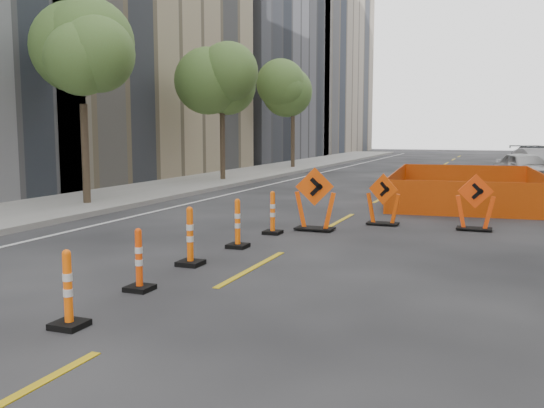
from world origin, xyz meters
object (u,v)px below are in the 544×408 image
at_px(channelizer_6, 238,223).
at_px(parked_car_mid, 537,162).
at_px(channelizer_3, 68,289).
at_px(parked_car_near, 525,168).
at_px(channelizer_7, 273,213).
at_px(chevron_sign_left, 315,199).
at_px(chevron_sign_center, 383,199).
at_px(parked_car_far, 536,158).
at_px(channelizer_4, 139,259).
at_px(channelizer_5, 190,236).
at_px(chevron_sign_right, 475,202).

relative_size(channelizer_6, parked_car_mid, 0.24).
xyz_separation_m(channelizer_3, parked_car_near, (5.85, 24.43, 0.22)).
bearing_deg(channelizer_7, chevron_sign_left, 47.53).
distance_m(chevron_sign_center, parked_car_far, 25.47).
height_order(channelizer_6, parked_car_mid, parked_car_mid).
height_order(channelizer_4, parked_car_far, parked_car_far).
relative_size(channelizer_3, channelizer_4, 1.02).
bearing_deg(parked_car_far, channelizer_4, -118.88).
relative_size(channelizer_5, chevron_sign_left, 0.70).
distance_m(channelizer_4, channelizer_6, 3.70).
relative_size(chevron_sign_right, parked_car_mid, 0.32).
height_order(channelizer_5, parked_car_near, parked_car_near).
bearing_deg(channelizer_5, chevron_sign_left, 77.76).
xyz_separation_m(channelizer_4, channelizer_7, (0.08, 5.55, 0.02)).
relative_size(channelizer_6, channelizer_7, 1.01).
bearing_deg(channelizer_4, chevron_sign_center, 73.88).
relative_size(channelizer_4, chevron_sign_right, 0.70).
relative_size(channelizer_3, parked_car_far, 0.20).
bearing_deg(parked_car_mid, parked_car_near, -117.74).
bearing_deg(channelizer_7, chevron_sign_center, 46.86).
xyz_separation_m(channelizer_4, parked_car_mid, (6.75, 27.54, 0.24)).
relative_size(channelizer_6, parked_car_far, 0.20).
bearing_deg(parked_car_near, chevron_sign_right, -116.87).
height_order(parked_car_near, parked_car_mid, parked_car_mid).
bearing_deg(parked_car_mid, channelizer_5, -124.38).
bearing_deg(channelizer_4, channelizer_6, 90.01).
xyz_separation_m(channelizer_4, chevron_sign_right, (4.58, 7.89, 0.21)).
distance_m(channelizer_3, parked_car_far, 35.45).
distance_m(channelizer_5, parked_car_near, 21.62).
relative_size(channelizer_4, parked_car_mid, 0.22).
height_order(channelizer_5, parked_car_far, parked_car_far).
height_order(channelizer_4, chevron_sign_left, chevron_sign_left).
distance_m(channelizer_4, chevron_sign_right, 9.12).
bearing_deg(channelizer_5, channelizer_7, 86.94).
bearing_deg(chevron_sign_right, channelizer_4, -130.17).
distance_m(channelizer_3, chevron_sign_center, 9.98).
relative_size(channelizer_4, chevron_sign_left, 0.63).
distance_m(channelizer_3, chevron_sign_right, 10.69).
bearing_deg(parked_car_far, chevron_sign_right, -112.32).
height_order(channelizer_4, channelizer_7, channelizer_7).
bearing_deg(channelizer_4, channelizer_5, 93.71).
height_order(channelizer_4, parked_car_mid, parked_car_mid).
distance_m(chevron_sign_left, parked_car_mid, 21.93).
xyz_separation_m(channelizer_3, channelizer_6, (-0.18, 5.55, 0.02)).
bearing_deg(channelizer_5, chevron_sign_center, 68.35).
height_order(chevron_sign_center, parked_car_near, parked_car_near).
height_order(parked_car_near, parked_car_far, parked_car_far).
bearing_deg(channelizer_6, chevron_sign_center, 61.48).
bearing_deg(channelizer_4, parked_car_near, 75.06).
height_order(channelizer_6, chevron_sign_center, chevron_sign_center).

